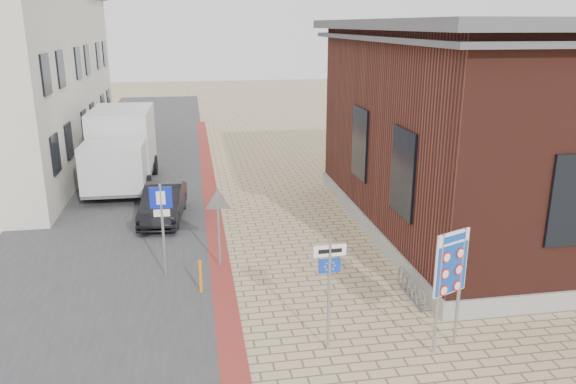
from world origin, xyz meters
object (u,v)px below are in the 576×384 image
object	(u,v)px
bollard	(201,277)
essen_sign	(329,277)
sedan	(163,203)
parking_sign	(162,214)
border_sign	(451,266)
box_truck	(121,148)

from	to	relation	value
bollard	essen_sign	bearing A→B (deg)	-50.04
sedan	parking_sign	xyz separation A→B (m)	(0.23, -4.85, 1.21)
border_sign	parking_sign	size ratio (longest dim) A/B	1.00
sedan	essen_sign	world-z (taller)	essen_sign
box_truck	bollard	distance (m)	11.27
sedan	bollard	xyz separation A→B (m)	(1.16, -5.94, -0.16)
parking_sign	bollard	distance (m)	1.99
border_sign	bollard	xyz separation A→B (m)	(-5.07, 3.49, -1.46)
essen_sign	bollard	size ratio (longest dim) A/B	2.82
sedan	border_sign	size ratio (longest dim) A/B	1.40
box_truck	essen_sign	xyz separation A→B (m)	(5.64, -13.89, 0.05)
bollard	box_truck	bearing A→B (deg)	105.74
border_sign	box_truck	bearing A→B (deg)	96.27
sedan	bollard	size ratio (longest dim) A/B	4.14
box_truck	bollard	bearing A→B (deg)	-73.27
box_truck	essen_sign	size ratio (longest dim) A/B	2.41
border_sign	essen_sign	bearing A→B (deg)	147.88
border_sign	essen_sign	size ratio (longest dim) A/B	1.05
border_sign	bollard	size ratio (longest dim) A/B	2.96
box_truck	bollard	size ratio (longest dim) A/B	6.78
parking_sign	box_truck	bearing A→B (deg)	103.39
bollard	border_sign	bearing A→B (deg)	-34.52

